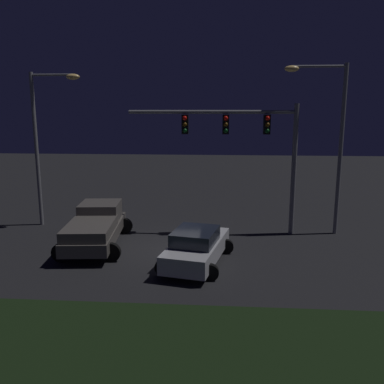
{
  "coord_description": "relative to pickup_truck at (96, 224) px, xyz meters",
  "views": [
    {
      "loc": [
        2.16,
        -17.3,
        6.14
      ],
      "look_at": [
        0.79,
        1.74,
        2.3
      ],
      "focal_mm": 37.73,
      "sensor_mm": 36.0,
      "label": 1
    }
  ],
  "objects": [
    {
      "name": "street_lamp_left",
      "position": [
        -3.56,
        3.2,
        4.11
      ],
      "size": [
        2.66,
        0.44,
        8.11
      ],
      "color": "slate",
      "rests_on": "ground_plane"
    },
    {
      "name": "street_lamp_right",
      "position": [
        10.96,
        2.67,
        4.29
      ],
      "size": [
        3.0,
        0.44,
        8.37
      ],
      "color": "slate",
      "rests_on": "ground_plane"
    },
    {
      "name": "ground_plane",
      "position": [
        3.55,
        -0.29,
        -1.0
      ],
      "size": [
        80.0,
        80.0,
        0.0
      ],
      "primitive_type": "plane",
      "color": "black"
    },
    {
      "name": "pickup_truck",
      "position": [
        0.0,
        0.0,
        0.0
      ],
      "size": [
        3.22,
        5.56,
        1.8
      ],
      "rotation": [
        0.0,
        0.0,
        1.67
      ],
      "color": "#514C47",
      "rests_on": "ground_plane"
    },
    {
      "name": "car_sedan",
      "position": [
        4.77,
        -2.05,
        -0.26
      ],
      "size": [
        3.06,
        4.68,
        1.51
      ],
      "rotation": [
        0.0,
        0.0,
        1.36
      ],
      "color": "#B7B7BC",
      "rests_on": "ground_plane"
    },
    {
      "name": "traffic_signal_gantry",
      "position": [
        6.87,
        2.49,
        3.9
      ],
      "size": [
        8.32,
        0.56,
        6.5
      ],
      "color": "slate",
      "rests_on": "ground_plane"
    },
    {
      "name": "grass_median",
      "position": [
        3.55,
        -7.94,
        -0.95
      ],
      "size": [
        21.78,
        4.31,
        0.1
      ],
      "primitive_type": "cube",
      "color": "black",
      "rests_on": "ground_plane"
    }
  ]
}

